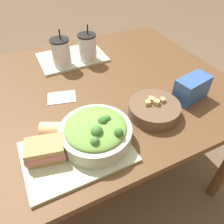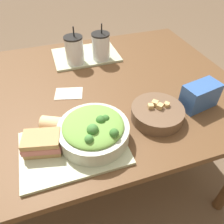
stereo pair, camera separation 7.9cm
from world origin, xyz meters
The scene contains 12 objects.
ground_plane centered at (0.00, 0.00, 0.00)m, with size 12.00×12.00×0.00m, color brown.
dining_table centered at (0.00, 0.00, 0.66)m, with size 1.49×1.05×0.74m.
tray_near centered at (-0.12, -0.34, 0.75)m, with size 0.37×0.26×0.01m.
tray_far centered at (0.08, 0.31, 0.75)m, with size 0.37×0.26×0.01m.
salad_bowl centered at (-0.04, -0.32, 0.79)m, with size 0.25×0.25×0.11m.
soup_bowl centered at (0.23, -0.29, 0.77)m, with size 0.21×0.21×0.07m.
sandwich_near centered at (-0.21, -0.32, 0.78)m, with size 0.14×0.11×0.06m.
baguette_near centered at (-0.14, -0.25, 0.78)m, with size 0.15×0.11×0.06m.
drink_cup_dark centered at (0.01, 0.24, 0.82)m, with size 0.10×0.10×0.20m.
drink_cup_red centered at (0.15, 0.24, 0.82)m, with size 0.10×0.10×0.20m.
chip_bag centered at (0.44, -0.27, 0.79)m, with size 0.17×0.11×0.11m.
napkin_folded centered at (-0.08, -0.02, 0.74)m, with size 0.14×0.12×0.00m.
Camera 1 is at (-0.21, -0.81, 1.36)m, focal length 35.00 mm.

